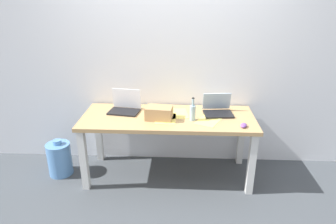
# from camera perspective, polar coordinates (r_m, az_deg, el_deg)

# --- Properties ---
(ground_plane) EXTENTS (8.00, 8.00, 0.00)m
(ground_plane) POSITION_cam_1_polar(r_m,az_deg,el_deg) (3.55, 0.00, -11.68)
(ground_plane) COLOR #42474C
(back_wall) EXTENTS (5.20, 0.08, 2.60)m
(back_wall) POSITION_cam_1_polar(r_m,az_deg,el_deg) (3.44, 0.34, 10.79)
(back_wall) COLOR white
(back_wall) RESTS_ON ground
(desk) EXTENTS (1.84, 0.72, 0.73)m
(desk) POSITION_cam_1_polar(r_m,az_deg,el_deg) (3.24, 0.00, -2.35)
(desk) COLOR tan
(desk) RESTS_ON ground
(laptop_left) EXTENTS (0.35, 0.27, 0.24)m
(laptop_left) POSITION_cam_1_polar(r_m,az_deg,el_deg) (3.35, -8.16, 0.98)
(laptop_left) COLOR black
(laptop_left) RESTS_ON desk
(laptop_right) EXTENTS (0.33, 0.28, 0.21)m
(laptop_right) POSITION_cam_1_polar(r_m,az_deg,el_deg) (3.31, 9.40, 0.42)
(laptop_right) COLOR black
(laptop_right) RESTS_ON desk
(beer_bottle) EXTENTS (0.06, 0.06, 0.25)m
(beer_bottle) POSITION_cam_1_polar(r_m,az_deg,el_deg) (3.09, 4.70, -0.01)
(beer_bottle) COLOR #99B7C1
(beer_bottle) RESTS_ON desk
(computer_mouse) EXTENTS (0.09, 0.11, 0.03)m
(computer_mouse) POSITION_cam_1_polar(r_m,az_deg,el_deg) (3.04, 14.13, -2.47)
(computer_mouse) COLOR #724799
(computer_mouse) RESTS_ON desk
(cardboard_box) EXTENTS (0.29, 0.21, 0.13)m
(cardboard_box) POSITION_cam_1_polar(r_m,az_deg,el_deg) (3.12, -1.70, -0.16)
(cardboard_box) COLOR tan
(cardboard_box) RESTS_ON desk
(paper_sheet_near_back) EXTENTS (0.25, 0.32, 0.00)m
(paper_sheet_near_back) POSITION_cam_1_polar(r_m,az_deg,el_deg) (3.28, 1.86, -0.28)
(paper_sheet_near_back) COLOR #F4E06B
(paper_sheet_near_back) RESTS_ON desk
(paper_sheet_front_right) EXTENTS (0.32, 0.36, 0.00)m
(paper_sheet_front_right) POSITION_cam_1_polar(r_m,az_deg,el_deg) (3.12, 7.68, -1.63)
(paper_sheet_front_right) COLOR #F4E06B
(paper_sheet_front_right) RESTS_ON desk
(paper_sheet_center) EXTENTS (0.21, 0.30, 0.00)m
(paper_sheet_center) POSITION_cam_1_polar(r_m,az_deg,el_deg) (3.14, -0.45, -1.29)
(paper_sheet_center) COLOR #F4E06B
(paper_sheet_center) RESTS_ON desk
(water_cooler_jug) EXTENTS (0.27, 0.27, 0.43)m
(water_cooler_jug) POSITION_cam_1_polar(r_m,az_deg,el_deg) (3.68, -19.84, -8.30)
(water_cooler_jug) COLOR #598CC6
(water_cooler_jug) RESTS_ON ground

